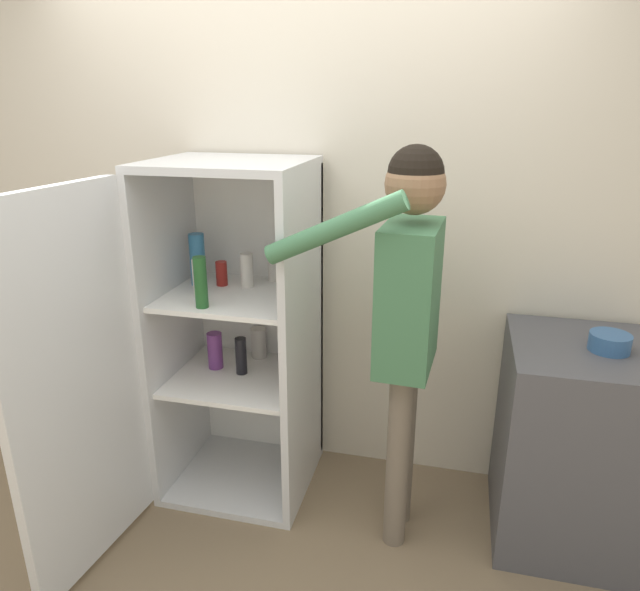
# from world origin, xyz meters

# --- Properties ---
(ground_plane) EXTENTS (12.00, 12.00, 0.00)m
(ground_plane) POSITION_xyz_m (0.00, 0.00, 0.00)
(ground_plane) COLOR #7A664C
(wall_back) EXTENTS (7.00, 0.06, 2.55)m
(wall_back) POSITION_xyz_m (0.00, 0.98, 1.27)
(wall_back) COLOR beige
(wall_back) RESTS_ON ground_plane
(refrigerator) EXTENTS (0.81, 1.33, 1.65)m
(refrigerator) POSITION_xyz_m (-0.31, 0.51, 0.83)
(refrigerator) COLOR silver
(refrigerator) RESTS_ON ground_plane
(person) EXTENTS (0.66, 0.51, 1.75)m
(person) POSITION_xyz_m (0.60, 0.43, 1.14)
(person) COLOR #726656
(person) RESTS_ON ground_plane
(counter) EXTENTS (0.60, 0.65, 0.93)m
(counter) POSITION_xyz_m (1.34, 0.61, 0.47)
(counter) COLOR #4C4C51
(counter) RESTS_ON ground_plane
(bowl) EXTENTS (0.16, 0.16, 0.07)m
(bowl) POSITION_xyz_m (1.41, 0.59, 0.97)
(bowl) COLOR #335B8E
(bowl) RESTS_ON counter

